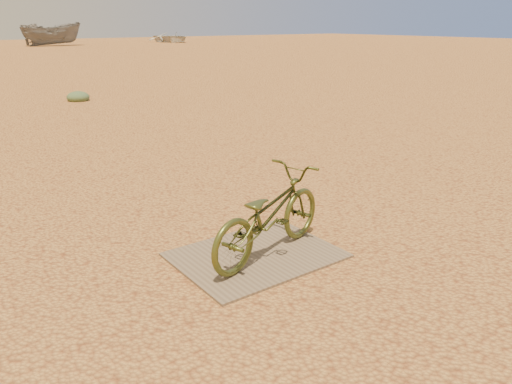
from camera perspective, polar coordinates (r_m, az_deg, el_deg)
ground at (r=4.54m, az=-2.79°, el=-7.48°), size 120.00×120.00×0.00m
plywood_board at (r=4.55m, az=0.00°, el=-7.22°), size 1.41×1.07×0.02m
bicycle at (r=4.39m, az=1.43°, el=-2.58°), size 1.55×0.88×0.77m
boat_mid_right at (r=47.46m, az=-22.30°, el=16.36°), size 4.99×1.95×1.92m
boat_far_right at (r=52.35m, az=-9.63°, el=17.04°), size 4.02×5.09×0.95m
kale_b at (r=14.33m, az=-19.63°, el=9.80°), size 0.59×0.59×0.32m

